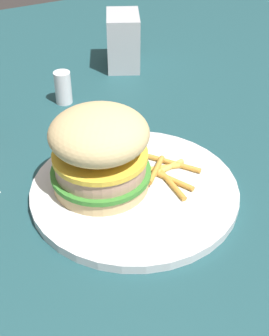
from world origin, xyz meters
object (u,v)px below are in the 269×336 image
(plate, at_px, (134,190))
(sandwich, at_px, (100,150))
(fries_pile, at_px, (165,172))
(napkin_dispenser, at_px, (123,41))
(salt_shaker, at_px, (63,88))

(plate, xyz_separation_m, sandwich, (0.02, 0.04, 0.06))
(fries_pile, height_order, napkin_dispenser, napkin_dispenser)
(fries_pile, relative_size, salt_shaker, 1.85)
(sandwich, relative_size, fries_pile, 1.24)
(sandwich, bearing_deg, plate, -124.00)
(sandwich, relative_size, salt_shaker, 2.30)
(sandwich, xyz_separation_m, salt_shaker, (0.25, -0.04, -0.04))
(plate, relative_size, napkin_dispenser, 2.63)
(plate, xyz_separation_m, salt_shaker, (0.27, -0.01, 0.02))
(plate, bearing_deg, napkin_dispenser, -24.78)
(sandwich, xyz_separation_m, napkin_dispenser, (0.33, -0.20, -0.01))
(plate, height_order, salt_shaker, salt_shaker)
(napkin_dispenser, xyz_separation_m, salt_shaker, (-0.08, 0.16, -0.02))
(plate, relative_size, fries_pile, 2.60)
(fries_pile, bearing_deg, sandwich, 76.00)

